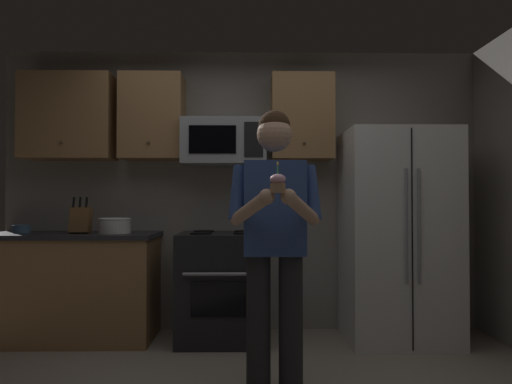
{
  "coord_description": "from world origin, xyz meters",
  "views": [
    {
      "loc": [
        0.07,
        -2.72,
        1.19
      ],
      "look_at": [
        0.12,
        0.21,
        1.25
      ],
      "focal_mm": 33.09,
      "sensor_mm": 36.0,
      "label": 1
    }
  ],
  "objects_px": {
    "microwave": "(224,142)",
    "bowl_small_colored": "(22,229)",
    "bowl_large_white": "(114,225)",
    "oven_range": "(223,286)",
    "refrigerator": "(398,235)",
    "person": "(275,233)",
    "cupcake": "(278,183)",
    "knife_block": "(81,220)"
  },
  "relations": [
    {
      "from": "oven_range",
      "to": "cupcake",
      "type": "distance_m",
      "value": 1.75
    },
    {
      "from": "cupcake",
      "to": "microwave",
      "type": "bearing_deg",
      "value": 103.26
    },
    {
      "from": "bowl_large_white",
      "to": "oven_range",
      "type": "bearing_deg",
      "value": 0.68
    },
    {
      "from": "oven_range",
      "to": "bowl_large_white",
      "type": "distance_m",
      "value": 1.07
    },
    {
      "from": "oven_range",
      "to": "person",
      "type": "distance_m",
      "value": 1.34
    },
    {
      "from": "refrigerator",
      "to": "person",
      "type": "height_order",
      "value": "refrigerator"
    },
    {
      "from": "bowl_small_colored",
      "to": "bowl_large_white",
      "type": "bearing_deg",
      "value": -3.64
    },
    {
      "from": "microwave",
      "to": "bowl_large_white",
      "type": "relative_size",
      "value": 2.62
    },
    {
      "from": "person",
      "to": "bowl_large_white",
      "type": "bearing_deg",
      "value": 138.75
    },
    {
      "from": "bowl_large_white",
      "to": "cupcake",
      "type": "distance_m",
      "value": 2.01
    },
    {
      "from": "oven_range",
      "to": "refrigerator",
      "type": "bearing_deg",
      "value": -1.5
    },
    {
      "from": "knife_block",
      "to": "bowl_large_white",
      "type": "distance_m",
      "value": 0.29
    },
    {
      "from": "microwave",
      "to": "knife_block",
      "type": "distance_m",
      "value": 1.4
    },
    {
      "from": "microwave",
      "to": "cupcake",
      "type": "bearing_deg",
      "value": -76.74
    },
    {
      "from": "refrigerator",
      "to": "person",
      "type": "relative_size",
      "value": 1.02
    },
    {
      "from": "microwave",
      "to": "cupcake",
      "type": "distance_m",
      "value": 1.71
    },
    {
      "from": "microwave",
      "to": "person",
      "type": "height_order",
      "value": "microwave"
    },
    {
      "from": "knife_block",
      "to": "microwave",
      "type": "bearing_deg",
      "value": 6.96
    },
    {
      "from": "bowl_large_white",
      "to": "bowl_small_colored",
      "type": "relative_size",
      "value": 1.89
    },
    {
      "from": "oven_range",
      "to": "person",
      "type": "bearing_deg",
      "value": -71.93
    },
    {
      "from": "refrigerator",
      "to": "knife_block",
      "type": "relative_size",
      "value": 5.63
    },
    {
      "from": "microwave",
      "to": "refrigerator",
      "type": "xyz_separation_m",
      "value": [
        1.5,
        -0.16,
        -0.82
      ]
    },
    {
      "from": "oven_range",
      "to": "refrigerator",
      "type": "height_order",
      "value": "refrigerator"
    },
    {
      "from": "bowl_large_white",
      "to": "person",
      "type": "xyz_separation_m",
      "value": [
        1.32,
        -1.15,
        0.01
      ]
    },
    {
      "from": "oven_range",
      "to": "cupcake",
      "type": "xyz_separation_m",
      "value": [
        0.38,
        -1.49,
        0.83
      ]
    },
    {
      "from": "knife_block",
      "to": "cupcake",
      "type": "distance_m",
      "value": 2.18
    },
    {
      "from": "microwave",
      "to": "bowl_small_colored",
      "type": "relative_size",
      "value": 4.96
    },
    {
      "from": "bowl_small_colored",
      "to": "person",
      "type": "height_order",
      "value": "person"
    },
    {
      "from": "microwave",
      "to": "person",
      "type": "xyz_separation_m",
      "value": [
        0.38,
        -1.28,
        -0.72
      ]
    },
    {
      "from": "microwave",
      "to": "knife_block",
      "type": "xyz_separation_m",
      "value": [
        -1.22,
        -0.15,
        -0.69
      ]
    },
    {
      "from": "knife_block",
      "to": "bowl_large_white",
      "type": "bearing_deg",
      "value": 3.71
    },
    {
      "from": "refrigerator",
      "to": "knife_block",
      "type": "xyz_separation_m",
      "value": [
        -2.72,
        0.01,
        0.13
      ]
    },
    {
      "from": "microwave",
      "to": "bowl_small_colored",
      "type": "height_order",
      "value": "microwave"
    },
    {
      "from": "microwave",
      "to": "bowl_small_colored",
      "type": "bearing_deg",
      "value": -177.44
    },
    {
      "from": "person",
      "to": "cupcake",
      "type": "relative_size",
      "value": 10.13
    },
    {
      "from": "knife_block",
      "to": "person",
      "type": "distance_m",
      "value": 1.96
    },
    {
      "from": "microwave",
      "to": "knife_block",
      "type": "bearing_deg",
      "value": -173.04
    },
    {
      "from": "oven_range",
      "to": "refrigerator",
      "type": "distance_m",
      "value": 1.56
    },
    {
      "from": "refrigerator",
      "to": "knife_block",
      "type": "height_order",
      "value": "refrigerator"
    },
    {
      "from": "bowl_small_colored",
      "to": "cupcake",
      "type": "xyz_separation_m",
      "value": [
        2.13,
        -1.53,
        0.34
      ]
    },
    {
      "from": "knife_block",
      "to": "person",
      "type": "height_order",
      "value": "person"
    },
    {
      "from": "oven_range",
      "to": "bowl_small_colored",
      "type": "distance_m",
      "value": 1.82
    }
  ]
}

